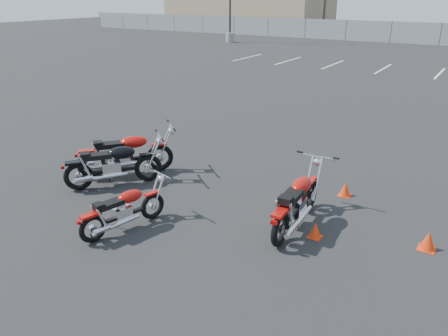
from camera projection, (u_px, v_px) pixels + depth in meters
The scene contains 12 objects.
ground at pixel (201, 204), 9.05m from camera, with size 120.00×120.00×0.00m, color black.
motorcycle_front_red at pixel (125, 154), 10.35m from camera, with size 1.86×2.08×1.15m.
motorcycle_second_black at pixel (113, 165), 9.76m from camera, with size 1.75×2.02×1.10m.
motorcycle_third_red at pixel (123, 210), 7.93m from camera, with size 0.84×1.83×0.90m.
motorcycle_rear_red at pixel (297, 202), 8.02m from camera, with size 0.87×2.25×1.10m.
training_cone_near at pixel (345, 189), 9.39m from camera, with size 0.26×0.26×0.31m.
training_cone_far at pixel (315, 230), 7.79m from camera, with size 0.24×0.24×0.28m.
training_cone_extra at pixel (428, 241), 7.41m from camera, with size 0.28×0.28×0.34m.
light_pole_west at pixel (230, 5), 37.79m from camera, with size 0.80×0.70×11.67m.
chainlink_fence at pixel (441, 34), 36.27m from camera, with size 80.06×0.06×1.80m.
tan_building_west at pixel (250, 10), 52.12m from camera, with size 18.40×10.40×4.30m.
parking_line_stripes at pixel (358, 67), 26.02m from camera, with size 15.12×4.00×0.01m.
Camera 1 is at (4.71, -6.63, 4.07)m, focal length 35.00 mm.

